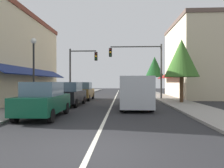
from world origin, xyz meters
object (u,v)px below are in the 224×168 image
Objects in this scene: street_lamp_left_near at (34,61)px; traffic_signal_left_corner at (79,66)px; parked_car_third_left at (83,91)px; traffic_signal_mast_arm at (143,61)px; van_in_lane at (135,91)px; parked_car_second_left at (70,94)px; parked_car_nearest_left at (44,100)px; tree_right_near at (182,58)px; tree_right_far at (155,67)px.

traffic_signal_left_corner is at bearing 83.00° from street_lamp_left_near.
parked_car_third_left is 0.72× the size of traffic_signal_mast_arm.
parked_car_third_left is 0.89× the size of street_lamp_left_near.
traffic_signal_left_corner is (-5.45, 8.35, 2.40)m from van_in_lane.
van_in_lane is at bearing -56.85° from traffic_signal_left_corner.
parked_car_second_left is 3.71m from street_lamp_left_near.
van_in_lane is (4.74, 3.95, 0.27)m from parked_car_nearest_left.
parked_car_second_left is 7.29m from traffic_signal_left_corner.
parked_car_second_left is (-0.08, 5.54, 0.00)m from parked_car_nearest_left.
traffic_signal_left_corner is 1.01× the size of tree_right_near.
parked_car_third_left is 8.13m from street_lamp_left_near.
street_lamp_left_near is at bearing -103.05° from parked_car_third_left.
traffic_signal_left_corner reaches higher than parked_car_nearest_left.
traffic_signal_left_corner reaches higher than street_lamp_left_near.
van_in_lane is 0.98× the size of tree_right_near.
parked_car_nearest_left is 1.01× the size of parked_car_third_left.
street_lamp_left_near is (-7.81, -8.59, -0.79)m from traffic_signal_mast_arm.
traffic_signal_mast_arm is at bearing 61.64° from parked_car_nearest_left.
parked_car_nearest_left is 11.97m from tree_right_near.
traffic_signal_left_corner is (-0.64, 6.76, 2.67)m from parked_car_second_left.
parked_car_nearest_left is 0.78× the size of tree_right_near.
parked_car_nearest_left is at bearing -116.95° from traffic_signal_mast_arm.
parked_car_third_left is 0.77× the size of tree_right_near.
tree_right_far reaches higher than parked_car_second_left.
traffic_signal_left_corner is 10.60m from tree_right_near.
parked_car_third_left is 9.80m from tree_right_near.
parked_car_third_left is at bearing 88.78° from parked_car_nearest_left.
van_in_lane is (4.82, -1.59, 0.27)m from parked_car_second_left.
parked_car_third_left is 0.77× the size of traffic_signal_left_corner.
parked_car_third_left is at bearing 125.38° from van_in_lane.
tree_right_near is 14.15m from tree_right_far.
van_in_lane is 0.91× the size of traffic_signal_mast_arm.
parked_car_second_left is at bearing 89.42° from parked_car_nearest_left.
street_lamp_left_near is (-1.76, -2.37, 2.25)m from parked_car_second_left.
traffic_signal_mast_arm reaches higher than tree_right_near.
street_lamp_left_near is at bearing 118.68° from parked_car_nearest_left.
traffic_signal_mast_arm is at bearing 47.69° from street_lamp_left_near.
van_in_lane is at bearing -102.48° from tree_right_far.
tree_right_far is at bearing 51.81° from parked_car_third_left.
van_in_lane is at bearing -99.02° from traffic_signal_mast_arm.
traffic_signal_mast_arm reaches higher than parked_car_third_left.
tree_right_far is at bearing 74.88° from traffic_signal_mast_arm.
tree_right_far is at bearing 77.95° from van_in_lane.
van_in_lane is at bearing 6.76° from street_lamp_left_near.
street_lamp_left_near is (-1.80, -7.61, 2.25)m from parked_car_third_left.
parked_car_second_left is 1.01× the size of parked_car_third_left.
street_lamp_left_near is 21.36m from tree_right_far.
tree_right_near is at bearing -89.56° from tree_right_far.
street_lamp_left_near reaches higher than van_in_lane.
street_lamp_left_near is 0.87× the size of tree_right_near.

